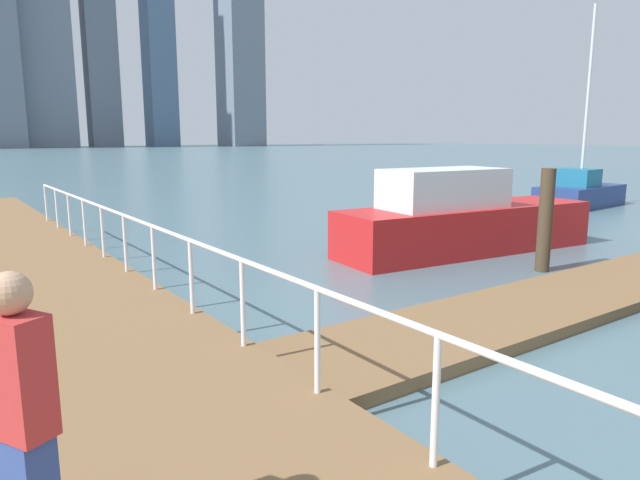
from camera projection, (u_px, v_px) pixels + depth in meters
name	position (u px, v px, depth m)	size (l,w,h in m)	color
ground_plane	(179.00, 234.00, 16.77)	(300.00, 300.00, 0.00)	slate
floating_dock	(600.00, 289.00, 10.51)	(14.93, 2.00, 0.18)	olive
boardwalk_railing	(276.00, 293.00, 6.04)	(0.06, 26.26, 1.08)	white
dock_piling_0	(545.00, 220.00, 12.05)	(0.30, 0.30, 2.20)	#473826
dock_piling_3	(399.00, 213.00, 14.65)	(0.29, 0.29, 1.82)	#473826
moored_boat_1	(461.00, 220.00, 14.10)	(7.11, 2.52, 2.09)	red
moored_boat_3	(579.00, 192.00, 23.19)	(4.46, 2.29, 7.87)	navy
pedestrian_0	(22.00, 423.00, 3.11)	(0.36, 0.42, 1.79)	#334C99
skyline_tower_3	(43.00, 43.00, 132.76)	(11.08, 12.66, 48.03)	slate
skyline_tower_4	(98.00, 21.00, 137.78)	(7.16, 8.06, 60.18)	slate
skyline_tower_6	(239.00, 28.00, 145.85)	(9.85, 8.65, 59.63)	slate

